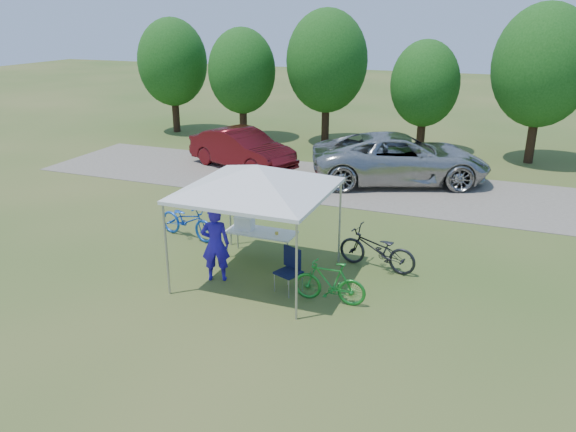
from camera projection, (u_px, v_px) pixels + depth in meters
name	position (u px, v px, depth m)	size (l,w,h in m)	color
ground	(259.00, 277.00, 13.25)	(100.00, 100.00, 0.00)	#2D5119
gravel_strip	(350.00, 185.00, 20.24)	(24.00, 5.00, 0.02)	gray
canopy	(257.00, 168.00, 12.34)	(4.53, 4.53, 3.00)	#A5A5AA
treeline	(384.00, 69.00, 24.42)	(24.89, 4.28, 6.30)	#382314
folding_table	(261.00, 233.00, 14.05)	(1.74, 0.73, 0.72)	white
folding_chair	(290.00, 266.00, 12.46)	(0.64, 0.68, 0.97)	black
cooler	(245.00, 223.00, 14.14)	(0.47, 0.32, 0.34)	white
ice_cream_cup	(277.00, 233.00, 13.83)	(0.09, 0.09, 0.06)	gold
cyclist	(215.00, 244.00, 12.82)	(0.65, 0.43, 1.78)	#2616BA
bike_blue	(187.00, 220.00, 15.40)	(0.66, 1.89, 1.00)	blue
bike_green	(330.00, 282.00, 11.93)	(0.45, 1.58, 0.95)	#1C8229
bike_dark	(377.00, 249.00, 13.49)	(0.68, 1.95, 1.02)	black
minivan	(400.00, 158.00, 20.29)	(2.92, 6.34, 1.76)	#A7A9A4
sedan	(242.00, 149.00, 22.19)	(1.62, 4.66, 1.53)	#530D12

